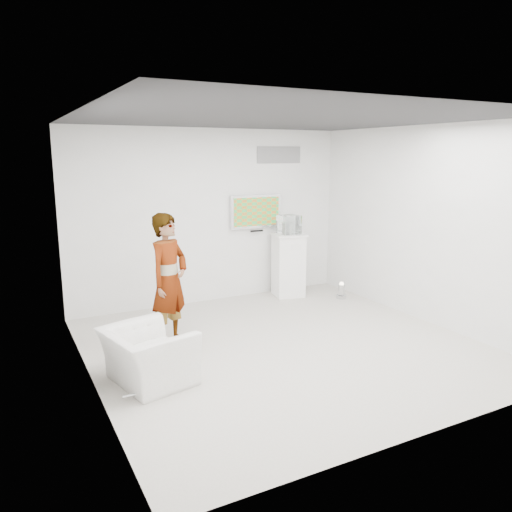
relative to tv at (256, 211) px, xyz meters
name	(u,v)px	position (x,y,z in m)	size (l,w,h in m)	color
room	(285,237)	(-0.85, -2.45, -0.05)	(5.01, 5.01, 3.00)	beige
tv	(256,211)	(0.00, 0.00, 0.00)	(1.00, 0.08, 0.60)	silver
logo_decal	(279,155)	(0.50, 0.04, 1.00)	(0.90, 0.02, 0.30)	gray
person	(169,280)	(-2.19, -1.69, -0.64)	(0.66, 0.43, 1.81)	white
armchair	(148,356)	(-2.78, -2.67, -1.23)	(0.97, 0.85, 0.63)	white
pedestal	(288,265)	(0.50, -0.33, -0.97)	(0.56, 0.56, 1.15)	white
floor_uplight	(341,291)	(1.25, -0.96, -1.41)	(0.19, 0.19, 0.29)	silver
vitrine	(289,224)	(0.50, -0.33, -0.23)	(0.34, 0.34, 0.34)	white
console	(289,228)	(0.50, -0.33, -0.30)	(0.05, 0.15, 0.20)	white
wii_remote	(170,224)	(-2.07, -1.42, 0.08)	(0.03, 0.13, 0.03)	white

